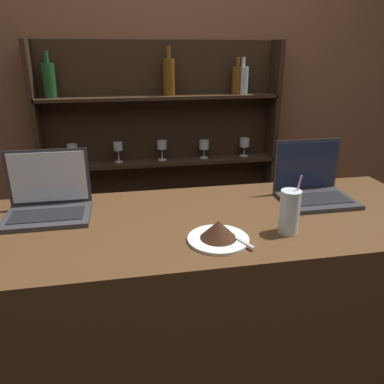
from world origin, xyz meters
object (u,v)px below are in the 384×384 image
cake_plate (218,232)px  water_glass (289,212)px  laptop_far (313,187)px  laptop_near (48,201)px

cake_plate → water_glass: size_ratio=1.00×
laptop_far → water_glass: bearing=-130.0°
laptop_near → laptop_far: (1.10, -0.03, -0.00)m
laptop_near → water_glass: 0.92m
laptop_far → cake_plate: 0.58m
laptop_far → cake_plate: (-0.50, -0.30, -0.02)m
cake_plate → water_glass: 0.26m
cake_plate → laptop_far: bearing=31.2°
cake_plate → water_glass: water_glass is taller
cake_plate → laptop_near: bearing=151.0°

